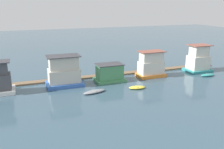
{
  "coord_description": "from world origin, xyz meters",
  "views": [
    {
      "loc": [
        -15.15,
        -41.71,
        13.84
      ],
      "look_at": [
        0.0,
        -1.0,
        1.4
      ],
      "focal_mm": 40.0,
      "sensor_mm": 36.0,
      "label": 1
    }
  ],
  "objects_px": {
    "houseboat_teal": "(198,60)",
    "houseboat_green": "(109,73)",
    "houseboat_orange": "(151,65)",
    "dinghy_yellow": "(137,87)",
    "dinghy_teal": "(208,75)",
    "houseboat_blue": "(64,72)",
    "dinghy_grey": "(94,92)"
  },
  "relations": [
    {
      "from": "houseboat_teal",
      "to": "houseboat_green",
      "type": "bearing_deg",
      "value": -179.92
    },
    {
      "from": "houseboat_orange",
      "to": "dinghy_teal",
      "type": "bearing_deg",
      "value": -20.03
    },
    {
      "from": "houseboat_orange",
      "to": "dinghy_grey",
      "type": "relative_size",
      "value": 1.3
    },
    {
      "from": "houseboat_orange",
      "to": "dinghy_yellow",
      "type": "bearing_deg",
      "value": -135.26
    },
    {
      "from": "houseboat_green",
      "to": "dinghy_yellow",
      "type": "relative_size",
      "value": 1.79
    },
    {
      "from": "houseboat_blue",
      "to": "houseboat_teal",
      "type": "relative_size",
      "value": 1.1
    },
    {
      "from": "houseboat_orange",
      "to": "houseboat_teal",
      "type": "relative_size",
      "value": 0.94
    },
    {
      "from": "houseboat_blue",
      "to": "dinghy_teal",
      "type": "xyz_separation_m",
      "value": [
        27.39,
        -4.11,
        -2.12
      ]
    },
    {
      "from": "houseboat_blue",
      "to": "houseboat_green",
      "type": "xyz_separation_m",
      "value": [
        8.23,
        -0.3,
        -0.84
      ]
    },
    {
      "from": "houseboat_blue",
      "to": "houseboat_orange",
      "type": "relative_size",
      "value": 1.17
    },
    {
      "from": "houseboat_blue",
      "to": "dinghy_grey",
      "type": "height_order",
      "value": "houseboat_blue"
    },
    {
      "from": "dinghy_teal",
      "to": "houseboat_teal",
      "type": "bearing_deg",
      "value": 81.23
    },
    {
      "from": "dinghy_teal",
      "to": "houseboat_orange",
      "type": "bearing_deg",
      "value": 159.97
    },
    {
      "from": "houseboat_teal",
      "to": "dinghy_teal",
      "type": "distance_m",
      "value": 4.45
    },
    {
      "from": "houseboat_blue",
      "to": "dinghy_grey",
      "type": "bearing_deg",
      "value": -54.85
    },
    {
      "from": "houseboat_orange",
      "to": "dinghy_yellow",
      "type": "relative_size",
      "value": 1.77
    },
    {
      "from": "dinghy_yellow",
      "to": "dinghy_teal",
      "type": "relative_size",
      "value": 0.98
    },
    {
      "from": "dinghy_yellow",
      "to": "dinghy_teal",
      "type": "bearing_deg",
      "value": 6.32
    },
    {
      "from": "dinghy_grey",
      "to": "houseboat_orange",
      "type": "bearing_deg",
      "value": 21.53
    },
    {
      "from": "houseboat_blue",
      "to": "dinghy_grey",
      "type": "xyz_separation_m",
      "value": [
        3.8,
        -5.4,
        -2.15
      ]
    },
    {
      "from": "dinghy_teal",
      "to": "houseboat_green",
      "type": "bearing_deg",
      "value": 168.75
    },
    {
      "from": "dinghy_teal",
      "to": "dinghy_grey",
      "type": "bearing_deg",
      "value": -176.87
    },
    {
      "from": "houseboat_orange",
      "to": "dinghy_yellow",
      "type": "xyz_separation_m",
      "value": [
        -5.7,
        -5.65,
        -2.05
      ]
    },
    {
      "from": "houseboat_green",
      "to": "houseboat_orange",
      "type": "height_order",
      "value": "houseboat_orange"
    },
    {
      "from": "houseboat_green",
      "to": "dinghy_grey",
      "type": "xyz_separation_m",
      "value": [
        -4.42,
        -5.1,
        -1.31
      ]
    },
    {
      "from": "houseboat_green",
      "to": "houseboat_orange",
      "type": "xyz_separation_m",
      "value": [
        8.6,
        0.04,
        0.74
      ]
    },
    {
      "from": "houseboat_green",
      "to": "houseboat_orange",
      "type": "relative_size",
      "value": 1.01
    },
    {
      "from": "houseboat_orange",
      "to": "dinghy_teal",
      "type": "relative_size",
      "value": 1.73
    },
    {
      "from": "houseboat_blue",
      "to": "houseboat_green",
      "type": "relative_size",
      "value": 1.16
    },
    {
      "from": "houseboat_green",
      "to": "houseboat_orange",
      "type": "bearing_deg",
      "value": 0.25
    },
    {
      "from": "houseboat_orange",
      "to": "houseboat_teal",
      "type": "distance_m",
      "value": 11.15
    },
    {
      "from": "houseboat_green",
      "to": "dinghy_grey",
      "type": "relative_size",
      "value": 1.31
    }
  ]
}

